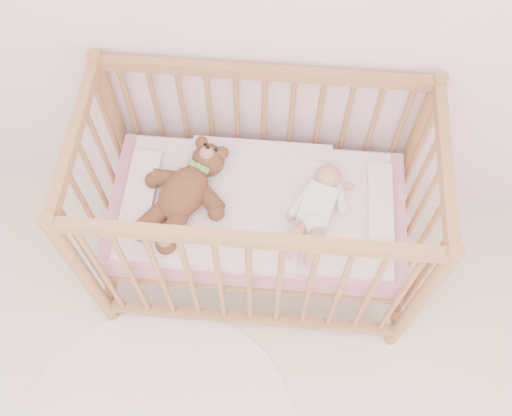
# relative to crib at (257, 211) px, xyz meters

# --- Properties ---
(crib) EXTENTS (1.36, 0.76, 1.00)m
(crib) POSITION_rel_crib_xyz_m (0.00, 0.00, 0.00)
(crib) COLOR #AE7C49
(crib) RESTS_ON floor
(mattress) EXTENTS (1.22, 0.62, 0.13)m
(mattress) POSITION_rel_crib_xyz_m (0.00, 0.00, -0.01)
(mattress) COLOR pink
(mattress) RESTS_ON crib
(blanket) EXTENTS (1.10, 0.58, 0.06)m
(blanket) POSITION_rel_crib_xyz_m (0.00, 0.00, 0.06)
(blanket) COLOR #EDA3BB
(blanket) RESTS_ON mattress
(baby) EXTENTS (0.35, 0.52, 0.11)m
(baby) POSITION_rel_crib_xyz_m (0.24, -0.02, 0.14)
(baby) COLOR white
(baby) RESTS_ON blanket
(teddy_bear) EXTENTS (0.58, 0.65, 0.15)m
(teddy_bear) POSITION_rel_crib_xyz_m (-0.29, -0.02, 0.15)
(teddy_bear) COLOR brown
(teddy_bear) RESTS_ON blanket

